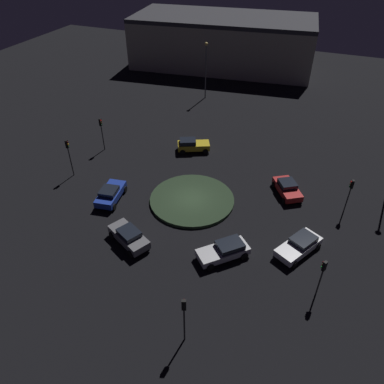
% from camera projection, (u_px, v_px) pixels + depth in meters
% --- Properties ---
extents(ground_plane, '(116.58, 116.58, 0.00)m').
position_uv_depth(ground_plane, '(192.00, 201.00, 38.44)').
color(ground_plane, black).
extents(roundabout_island, '(8.73, 8.73, 0.33)m').
position_uv_depth(roundabout_island, '(192.00, 200.00, 38.35)').
color(roundabout_island, '#263823').
rests_on(roundabout_island, ground_plane).
extents(car_grey, '(3.54, 4.64, 1.55)m').
position_uv_depth(car_grey, '(129.00, 236.00, 33.07)').
color(car_grey, slate).
rests_on(car_grey, ground_plane).
extents(car_yellow, '(3.25, 4.28, 1.59)m').
position_uv_depth(car_yellow, '(192.00, 145.00, 46.05)').
color(car_yellow, gold).
rests_on(car_yellow, ground_plane).
extents(car_silver, '(4.46, 4.48, 1.45)m').
position_uv_depth(car_silver, '(225.00, 250.00, 31.76)').
color(car_silver, silver).
rests_on(car_silver, ground_plane).
extents(car_white, '(4.87, 3.82, 1.37)m').
position_uv_depth(car_white, '(299.00, 245.00, 32.30)').
color(car_white, white).
rests_on(car_white, ground_plane).
extents(car_blue, '(4.47, 2.66, 1.52)m').
position_uv_depth(car_blue, '(110.00, 194.00, 38.12)').
color(car_blue, '#1E38A5').
rests_on(car_blue, ground_plane).
extents(car_red, '(4.38, 3.72, 1.45)m').
position_uv_depth(car_red, '(287.00, 188.00, 38.99)').
color(car_red, red).
rests_on(car_red, ground_plane).
extents(traffic_light_east, '(0.39, 0.36, 4.39)m').
position_uv_depth(traffic_light_east, '(184.00, 312.00, 24.11)').
color(traffic_light_east, '#2D2D2D').
rests_on(traffic_light_east, ground_plane).
extents(traffic_light_north, '(0.35, 0.38, 3.94)m').
position_uv_depth(traffic_light_north, '(350.00, 190.00, 35.24)').
color(traffic_light_north, '#2D2D2D').
rests_on(traffic_light_north, ground_plane).
extents(traffic_light_northeast, '(0.37, 0.40, 3.73)m').
position_uv_depth(traffic_light_northeast, '(322.00, 271.00, 27.44)').
color(traffic_light_northeast, '#2D2D2D').
rests_on(traffic_light_northeast, ground_plane).
extents(traffic_light_south, '(0.36, 0.39, 4.21)m').
position_uv_depth(traffic_light_south, '(101.00, 128.00, 44.99)').
color(traffic_light_south, '#2D2D2D').
rests_on(traffic_light_south, ground_plane).
extents(traffic_light_south_near, '(0.31, 0.36, 4.48)m').
position_uv_depth(traffic_light_south_near, '(69.00, 151.00, 40.32)').
color(traffic_light_south_near, '#2D2D2D').
rests_on(traffic_light_south_near, ground_plane).
extents(streetlamp_west, '(0.51, 0.51, 8.63)m').
position_uv_depth(streetlamp_west, '(206.00, 63.00, 56.56)').
color(streetlamp_west, '#4C4C51').
rests_on(streetlamp_west, ground_plane).
extents(store_building, '(18.65, 34.62, 8.95)m').
position_uv_depth(store_building, '(223.00, 41.00, 69.97)').
color(store_building, '#ADA893').
rests_on(store_building, ground_plane).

